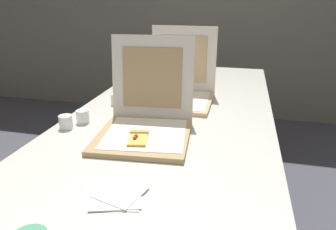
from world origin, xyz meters
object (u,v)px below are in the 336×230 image
Objects in this scene: pizza_box_front at (145,122)px; cup_white_far at (151,84)px; table at (172,121)px; cup_white_mid at (116,99)px; napkin_pile at (118,194)px; pizza_box_middle at (179,91)px; cup_white_near_left at (66,122)px; cup_white_near_center at (83,116)px.

pizza_box_front is 7.48× the size of cup_white_far.
cup_white_far is at bearing 119.81° from table.
table is at bearing 73.53° from pizza_box_front.
napkin_pile is at bearing -67.31° from cup_white_mid.
cup_white_near_left is at bearing -129.51° from pizza_box_middle.
cup_white_near_left is at bearing -105.43° from cup_white_far.
pizza_box_middle is 2.14× the size of napkin_pile.
cup_white_near_left is 0.60m from napkin_pile.
pizza_box_middle is at bearing 92.84° from table.
napkin_pile reaches higher than table.
cup_white_near_left is at bearing 135.09° from napkin_pile.
cup_white_far and cup_white_near_left have the same top height.
pizza_box_front reaches higher than cup_white_near_center.
pizza_box_middle reaches higher than cup_white_near_center.
table is 37.85× the size of cup_white_near_center.
napkin_pile is (0.01, -0.93, -0.05)m from pizza_box_middle.
table is 12.33× the size of napkin_pile.
cup_white_near_center and cup_white_far have the same top height.
pizza_box_front is 7.48× the size of cup_white_mid.
cup_white_near_center is (-0.38, -0.21, 0.07)m from table.
cup_white_mid is at bearing -155.61° from pizza_box_middle.
cup_white_mid is (0.05, 0.28, 0.00)m from cup_white_near_center.
cup_white_far is (0.15, 0.62, 0.00)m from cup_white_near_center.
cup_white_near_left is 1.00× the size of cup_white_mid.
pizza_box_front is 1.14× the size of pizza_box_middle.
pizza_box_front reaches higher than cup_white_near_left.
cup_white_near_center is at bearing 127.24° from napkin_pile.
cup_white_far is at bearing 76.32° from cup_white_near_center.
pizza_box_front is 0.37m from cup_white_near_left.
cup_white_mid is at bearing -106.05° from cup_white_far.
cup_white_near_center is (-0.33, 0.06, -0.03)m from pizza_box_front.
table is 5.06× the size of pizza_box_front.
pizza_box_middle is at bearing 79.77° from pizza_box_front.
cup_white_mid reaches higher than table.
pizza_box_front is 7.48× the size of cup_white_near_left.
napkin_pile is at bearing -78.47° from cup_white_far.
table is 0.45m from cup_white_near_center.
cup_white_near_center is 1.00× the size of cup_white_mid.
pizza_box_front is at bearing 96.62° from napkin_pile.
table is at bearing -11.41° from cup_white_mid.
cup_white_near_left is at bearing -117.98° from cup_white_near_center.
table is 0.35m from cup_white_mid.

